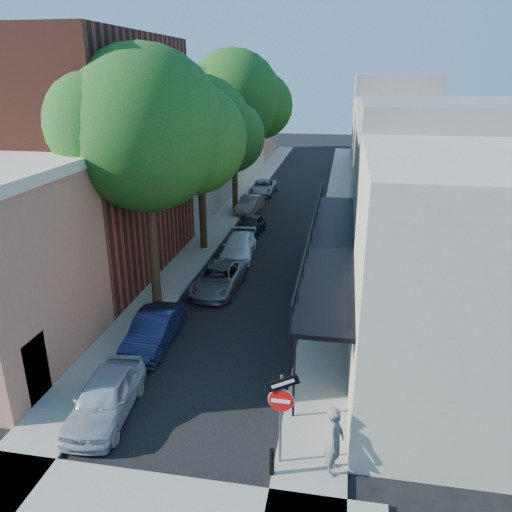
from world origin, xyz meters
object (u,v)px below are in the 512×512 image
at_px(parked_car_c, 219,279).
at_px(parked_car_d, 239,246).
at_px(oak_far, 240,101).
at_px(pedestrian, 335,440).
at_px(parked_car_g, 263,187).
at_px(oak_near, 157,132).
at_px(parked_car_b, 154,330).
at_px(parked_car_f, 250,204).
at_px(parked_car_a, 105,397).
at_px(bollard, 272,462).
at_px(parked_car_e, 251,225).
at_px(sign_post, 281,404).
at_px(oak_mid, 207,131).

relative_size(parked_car_c, parked_car_d, 1.03).
bearing_deg(oak_far, pedestrian, -73.20).
bearing_deg(pedestrian, parked_car_g, 22.53).
height_order(oak_near, oak_far, oak_far).
bearing_deg(parked_car_b, parked_car_f, 88.83).
distance_m(parked_car_b, parked_car_g, 26.56).
distance_m(oak_near, parked_car_a, 10.88).
distance_m(oak_far, parked_car_g, 9.63).
relative_size(bollard, oak_far, 0.07).
bearing_deg(parked_car_d, oak_far, 97.04).
xyz_separation_m(parked_car_c, parked_car_d, (0.00, 4.88, 0.01)).
distance_m(oak_far, parked_car_c, 17.03).
bearing_deg(parked_car_f, parked_car_d, -75.99).
xyz_separation_m(oak_near, parked_car_e, (1.86, 11.12, -7.25)).
distance_m(oak_near, pedestrian, 14.02).
xyz_separation_m(parked_car_a, pedestrian, (7.12, -1.22, 0.43)).
height_order(parked_car_c, pedestrian, pedestrian).
height_order(oak_far, parked_car_d, oak_far).
bearing_deg(parked_car_a, oak_far, 86.94).
xyz_separation_m(sign_post, oak_near, (-6.53, 9.29, 5.84)).
height_order(parked_car_a, parked_car_d, parked_car_a).
bearing_deg(parked_car_f, parked_car_g, 97.03).
bearing_deg(parked_car_e, oak_far, 111.80).
relative_size(parked_car_d, parked_car_g, 0.98).
distance_m(bollard, parked_car_f, 26.94).
bearing_deg(parked_car_a, parked_car_c, 78.68).
height_order(oak_near, parked_car_a, oak_near).
bearing_deg(oak_far, parked_car_d, -79.17).
height_order(oak_far, parked_car_c, oak_far).
bearing_deg(parked_car_e, parked_car_g, 99.72).
bearing_deg(bollard, oak_far, 103.35).
height_order(parked_car_b, parked_car_f, parked_car_b).
xyz_separation_m(parked_car_a, parked_car_b, (-0.08, 4.38, -0.02)).
distance_m(bollard, parked_car_a, 5.76).
height_order(oak_mid, parked_car_b, oak_mid).
distance_m(oak_far, parked_car_b, 22.11).
height_order(bollard, parked_car_d, parked_car_d).
distance_m(oak_far, parked_car_a, 26.26).
bearing_deg(parked_car_c, parked_car_e, 93.58).
bearing_deg(sign_post, oak_far, 103.91).
distance_m(oak_mid, parked_car_c, 9.06).
relative_size(oak_mid, parked_car_b, 2.49).
distance_m(sign_post, oak_far, 27.80).
bearing_deg(oak_mid, parked_car_a, -86.80).
relative_size(oak_mid, parked_car_a, 2.51).
xyz_separation_m(parked_car_e, pedestrian, (6.11, -20.46, 0.49)).
height_order(sign_post, parked_car_c, sign_post).
bearing_deg(parked_car_b, parked_car_e, 84.62).
bearing_deg(parked_car_b, oak_near, 100.41).
xyz_separation_m(oak_near, parked_car_a, (0.85, -8.12, -7.19)).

